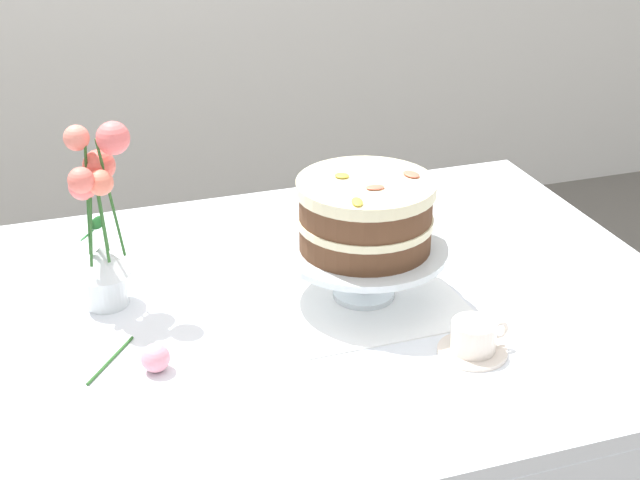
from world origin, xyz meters
name	(u,v)px	position (x,y,z in m)	size (l,w,h in m)	color
dining_table	(296,357)	(0.00, -0.03, 0.65)	(1.40, 1.00, 0.74)	white
linen_napkin	(364,296)	(0.13, -0.02, 0.74)	(0.32, 0.32, 0.00)	white
cake_stand	(364,255)	(0.13, -0.02, 0.82)	(0.29, 0.29, 0.10)	silver
layer_cake	(365,214)	(0.13, -0.02, 0.90)	(0.24, 0.24, 0.13)	brown
flower_vase	(100,225)	(-0.30, 0.10, 0.89)	(0.12, 0.10, 0.33)	silver
teacup	(474,340)	(0.23, -0.24, 0.76)	(0.12, 0.11, 0.06)	silver
fallen_rose	(154,358)	(-0.26, -0.13, 0.76)	(0.13, 0.13, 0.05)	#2D6028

